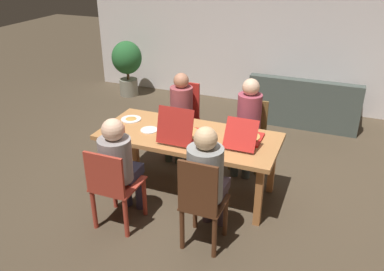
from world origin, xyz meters
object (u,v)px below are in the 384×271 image
object	(u,v)px
person_1	(207,175)
drinking_glass_0	(122,131)
pizza_box_1	(245,137)
drinking_glass_3	(214,142)
plate_1	(131,119)
drinking_glass_1	(218,150)
person_3	(248,118)
drinking_glass_2	(116,127)
chair_3	(249,132)
couch	(304,105)
person_0	(119,161)
dining_table	(189,140)
person_2	(180,109)
potted_plant	(127,63)
pizza_box_0	(183,133)
chair_0	(113,187)
chair_1	(202,203)
plate_0	(149,130)
chair_2	(184,118)

from	to	relation	value
person_1	drinking_glass_0	size ratio (longest dim) A/B	9.28
pizza_box_1	drinking_glass_3	bearing A→B (deg)	-131.37
plate_1	drinking_glass_1	xyz separation A→B (m)	(1.26, -0.45, 0.04)
drinking_glass_1	person_3	bearing A→B (deg)	88.09
pizza_box_1	plate_1	size ratio (longest dim) A/B	2.14
person_3	drinking_glass_1	distance (m)	1.09
pizza_box_1	drinking_glass_2	distance (m)	1.46
chair_3	couch	bearing A→B (deg)	73.68
person_0	chair_3	xyz separation A→B (m)	(0.93, 1.66, -0.24)
dining_table	drinking_glass_1	bearing A→B (deg)	-35.94
person_1	person_3	size ratio (longest dim) A/B	1.04
person_2	couch	size ratio (longest dim) A/B	0.68
person_0	pizza_box_1	world-z (taller)	person_0
person_1	potted_plant	xyz separation A→B (m)	(-2.82, 3.38, -0.09)
person_2	chair_3	bearing A→B (deg)	6.84
dining_table	drinking_glass_2	bearing A→B (deg)	-162.70
pizza_box_0	potted_plant	xyz separation A→B (m)	(-2.30, 2.73, -0.15)
pizza_box_0	couch	bearing A→B (deg)	69.18
dining_table	pizza_box_1	distance (m)	0.65
drinking_glass_2	drinking_glass_3	world-z (taller)	drinking_glass_3
chair_0	person_3	distance (m)	1.92
couch	pizza_box_1	bearing A→B (deg)	-98.07
person_3	pizza_box_0	distance (m)	1.00
person_1	drinking_glass_2	world-z (taller)	person_1
person_0	dining_table	bearing A→B (deg)	59.92
plate_1	drinking_glass_2	distance (m)	0.37
person_3	pizza_box_0	size ratio (longest dim) A/B	2.36
person_1	pizza_box_0	size ratio (longest dim) A/B	2.45
person_1	person_2	distance (m)	1.78
chair_0	person_0	size ratio (longest dim) A/B	0.77
person_0	drinking_glass_1	world-z (taller)	person_0
chair_0	potted_plant	xyz separation A→B (m)	(-1.89, 3.55, 0.16)
pizza_box_1	chair_1	bearing A→B (deg)	-98.42
plate_1	drinking_glass_3	distance (m)	1.23
person_0	pizza_box_0	distance (m)	0.80
chair_1	drinking_glass_3	bearing A→B (deg)	99.88
plate_1	couch	bearing A→B (deg)	53.88
dining_table	couch	world-z (taller)	couch
dining_table	drinking_glass_0	bearing A→B (deg)	-153.22
potted_plant	drinking_glass_3	bearing A→B (deg)	-46.45
drinking_glass_0	drinking_glass_3	xyz separation A→B (m)	(1.03, 0.12, 0.00)
plate_0	drinking_glass_3	world-z (taller)	drinking_glass_3
couch	plate_1	bearing A→B (deg)	-126.12
plate_0	drinking_glass_1	bearing A→B (deg)	-15.63
plate_0	drinking_glass_0	size ratio (longest dim) A/B	1.50
pizza_box_0	chair_1	bearing A→B (deg)	-56.54
chair_3	plate_0	world-z (taller)	chair_3
person_2	drinking_glass_1	size ratio (longest dim) A/B	10.78
drinking_glass_2	plate_0	bearing A→B (deg)	27.90
chair_2	drinking_glass_3	world-z (taller)	chair_2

